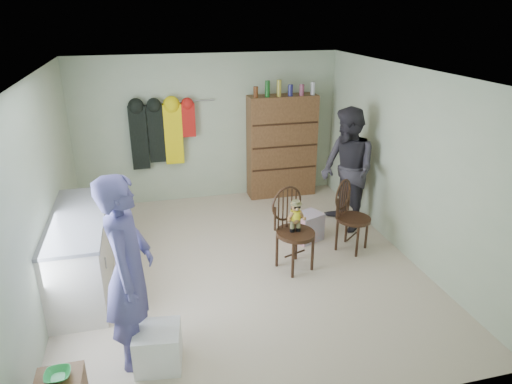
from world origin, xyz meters
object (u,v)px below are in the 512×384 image
object	(u,v)px
counter	(81,252)
chair_front	(293,224)
dresser	(282,146)
chair_far	(350,213)

from	to	relation	value
counter	chair_front	size ratio (longest dim) A/B	1.71
dresser	chair_front	bearing A→B (deg)	-103.78
counter	chair_front	xyz separation A→B (m)	(2.59, -0.18, 0.15)
chair_front	dresser	world-z (taller)	dresser
chair_far	chair_front	bearing A→B (deg)	157.74
counter	chair_far	xyz separation A→B (m)	(3.51, 0.10, 0.07)
chair_front	chair_far	bearing A→B (deg)	-3.24
chair_front	dresser	xyz separation A→B (m)	(0.61, 2.48, 0.29)
counter	dresser	distance (m)	3.96
dresser	counter	bearing A→B (deg)	-144.31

